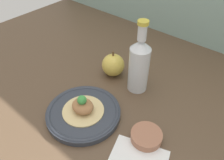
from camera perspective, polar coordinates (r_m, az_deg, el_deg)
The scene contains 6 objects.
ground_plane at distance 79.13cm, azimuth 2.97°, elevation -6.07°, with size 180.00×110.00×4.00cm, color brown.
plate at distance 72.40cm, azimuth -7.46°, elevation -8.38°, with size 24.16×24.16×2.37cm.
plated_food at distance 70.40cm, azimuth -7.65°, elevation -6.94°, with size 13.50×13.50×6.51cm.
cider_bottle at distance 75.76cm, azimuth 7.07°, elevation 4.17°, with size 7.21×7.21×26.84cm.
apple at distance 85.53cm, azimuth 0.29°, elevation 3.95°, with size 8.88×8.88×10.58cm.
dipping_bowl at distance 66.67cm, azimuth 8.94°, elevation -14.38°, with size 9.28×9.28×2.81cm.
Camera 1 is at (31.72, -44.18, 55.48)cm, focal length 35.00 mm.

